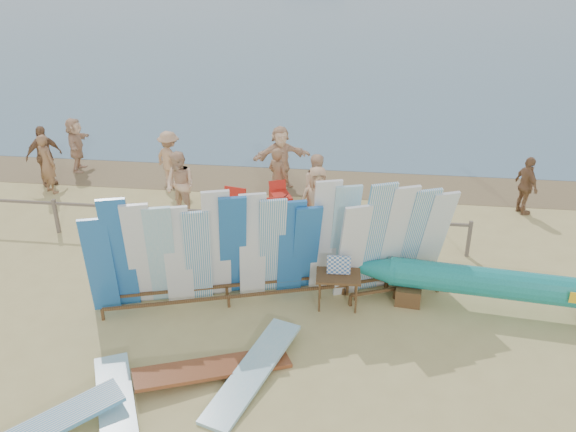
# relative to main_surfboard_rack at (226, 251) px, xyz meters

# --- Properties ---
(ground) EXTENTS (160.00, 160.00, 0.00)m
(ground) POSITION_rel_main_surfboard_rack_xyz_m (-0.87, -0.49, -1.19)
(ground) COLOR tan
(ground) RESTS_ON ground
(wet_sand_strip) EXTENTS (40.00, 2.60, 0.01)m
(wet_sand_strip) POSITION_rel_main_surfboard_rack_xyz_m (-0.87, 6.71, -1.19)
(wet_sand_strip) COLOR olive
(wet_sand_strip) RESTS_ON ground
(fence) EXTENTS (12.08, 0.08, 0.90)m
(fence) POSITION_rel_main_surfboard_rack_xyz_m (-0.87, 2.51, -0.56)
(fence) COLOR #736357
(fence) RESTS_ON ground
(main_surfboard_rack) EXTENTS (5.25, 2.11, 2.64)m
(main_surfboard_rack) POSITION_rel_main_surfboard_rack_xyz_m (0.00, 0.00, 0.00)
(main_surfboard_rack) COLOR brown
(main_surfboard_rack) RESTS_ON ground
(side_surfboard_rack) EXTENTS (2.39, 1.50, 2.68)m
(side_surfboard_rack) POSITION_rel_main_surfboard_rack_xyz_m (3.32, 0.71, 0.02)
(side_surfboard_rack) COLOR brown
(side_surfboard_rack) RESTS_ON ground
(outrigger_canoe) EXTENTS (6.73, 1.32, 0.95)m
(outrigger_canoe) POSITION_rel_main_surfboard_rack_xyz_m (5.49, 0.27, -0.58)
(outrigger_canoe) COLOR brown
(outrigger_canoe) RESTS_ON ground
(vendor_table) EXTENTS (0.90, 0.65, 1.17)m
(vendor_table) POSITION_rel_main_surfboard_rack_xyz_m (2.23, 0.10, -0.80)
(vendor_table) COLOR brown
(vendor_table) RESTS_ON ground
(flat_board_b) EXTENTS (1.39, 2.73, 0.28)m
(flat_board_b) POSITION_rel_main_surfboard_rack_xyz_m (0.91, -2.23, -1.19)
(flat_board_b) COLOR #8AC7DD
(flat_board_b) RESTS_ON ground
(flat_board_a) EXTENTS (1.66, 2.68, 0.23)m
(flat_board_a) POSITION_rel_main_surfboard_rack_xyz_m (-1.03, -3.45, -1.19)
(flat_board_a) COLOR #8AC7DD
(flat_board_a) RESTS_ON ground
(flat_board_c) EXTENTS (2.66, 1.70, 0.29)m
(flat_board_c) POSITION_rel_main_surfboard_rack_xyz_m (0.22, -2.25, -1.19)
(flat_board_c) COLOR brown
(flat_board_c) RESTS_ON ground
(beach_chair_left) EXTENTS (0.70, 0.72, 0.93)m
(beach_chair_left) POSITION_rel_main_surfboard_rack_xyz_m (-0.63, 3.48, -0.92)
(beach_chair_left) COLOR red
(beach_chair_left) RESTS_ON ground
(beach_chair_right) EXTENTS (0.67, 0.68, 0.87)m
(beach_chair_right) POSITION_rel_main_surfboard_rack_xyz_m (0.62, 3.14, -0.93)
(beach_chair_right) COLOR red
(beach_chair_right) RESTS_ON ground
(stroller) EXTENTS (0.78, 0.91, 1.04)m
(stroller) POSITION_rel_main_surfboard_rack_xyz_m (0.59, 3.76, -0.77)
(stroller) COLOR red
(stroller) RESTS_ON ground
(beachgoer_5) EXTENTS (1.78, 1.17, 1.83)m
(beachgoer_5) POSITION_rel_main_surfboard_rack_xyz_m (0.28, 6.10, -0.27)
(beachgoer_5) COLOR beige
(beachgoer_5) RESTS_ON ground
(beachgoer_8) EXTENTS (0.96, 0.64, 1.80)m
(beachgoer_8) POSITION_rel_main_surfboard_rack_xyz_m (1.53, 3.99, -0.29)
(beachgoer_8) COLOR beige
(beachgoer_8) RESTS_ON ground
(beachgoer_extra_1) EXTENTS (1.03, 1.09, 1.80)m
(beachgoer_extra_1) POSITION_rel_main_surfboard_rack_xyz_m (-6.57, 5.42, -0.29)
(beachgoer_extra_1) COLOR #8C6042
(beachgoer_extra_1) RESTS_ON ground
(beachgoer_1) EXTENTS (0.72, 0.62, 1.73)m
(beachgoer_1) POSITION_rel_main_surfboard_rack_xyz_m (-6.22, 4.90, -0.32)
(beachgoer_1) COLOR #8C6042
(beachgoer_1) RESTS_ON ground
(beachgoer_11) EXTENTS (0.79, 1.63, 1.69)m
(beachgoer_11) POSITION_rel_main_surfboard_rack_xyz_m (-6.15, 6.63, -0.34)
(beachgoer_11) COLOR beige
(beachgoer_11) RESTS_ON ground
(beachgoer_7) EXTENTS (0.72, 0.64, 1.73)m
(beachgoer_7) POSITION_rel_main_surfboard_rack_xyz_m (0.41, 4.57, -0.32)
(beachgoer_7) COLOR #8C6042
(beachgoer_7) RESTS_ON ground
(beachgoer_10) EXTENTS (0.68, 1.01, 1.58)m
(beachgoer_10) POSITION_rel_main_surfboard_rack_xyz_m (6.92, 5.07, -0.40)
(beachgoer_10) COLOR #8C6042
(beachgoer_10) RESTS_ON ground
(beachgoer_2) EXTENTS (0.96, 0.77, 1.78)m
(beachgoer_2) POSITION_rel_main_surfboard_rack_xyz_m (-2.04, 3.78, -0.30)
(beachgoer_2) COLOR beige
(beachgoer_2) RESTS_ON ground
(beachgoer_6) EXTENTS (0.95, 0.62, 1.80)m
(beachgoer_6) POSITION_rel_main_surfboard_rack_xyz_m (1.56, 3.17, -0.29)
(beachgoer_6) COLOR tan
(beachgoer_6) RESTS_ON ground
(beachgoer_3) EXTENTS (1.15, 0.99, 1.69)m
(beachgoer_3) POSITION_rel_main_surfboard_rack_xyz_m (-2.90, 5.70, -0.34)
(beachgoer_3) COLOR tan
(beachgoer_3) RESTS_ON ground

